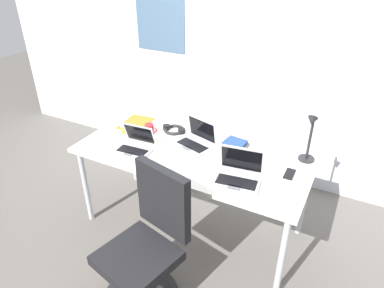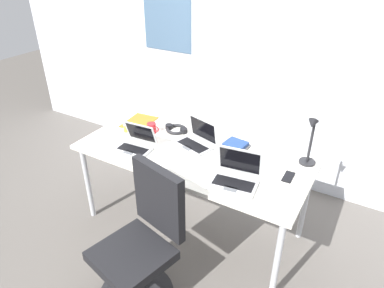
# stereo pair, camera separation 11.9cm
# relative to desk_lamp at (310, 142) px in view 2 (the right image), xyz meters

# --- Properties ---
(ground_plane) EXTENTS (12.00, 12.00, 0.00)m
(ground_plane) POSITION_rel_desk_lamp_xyz_m (-0.80, -0.28, -0.94)
(ground_plane) COLOR #56514C
(wall_back) EXTENTS (6.00, 0.13, 2.60)m
(wall_back) POSITION_rel_desk_lamp_xyz_m (-0.80, 0.82, 0.36)
(wall_back) COLOR silver
(wall_back) RESTS_ON ground_plane
(desk) EXTENTS (1.80, 0.80, 0.74)m
(desk) POSITION_rel_desk_lamp_xyz_m (-0.80, -0.28, -0.25)
(desk) COLOR silver
(desk) RESTS_ON ground_plane
(desk_lamp) EXTENTS (0.12, 0.18, 0.40)m
(desk_lamp) POSITION_rel_desk_lamp_xyz_m (0.00, 0.00, 0.00)
(desk_lamp) COLOR black
(desk_lamp) RESTS_ON desk
(laptop_front_right) EXTENTS (0.28, 0.26, 0.19)m
(laptop_front_right) POSITION_rel_desk_lamp_xyz_m (-1.21, -0.45, -0.16)
(laptop_front_right) COLOR #B7BABC
(laptop_front_right) RESTS_ON desk
(laptop_back_right) EXTENTS (0.34, 0.31, 0.22)m
(laptop_back_right) POSITION_rel_desk_lamp_xyz_m (-0.83, -0.17, -0.15)
(laptop_back_right) COLOR #B7BABC
(laptop_back_right) RESTS_ON desk
(laptop_near_lamp) EXTENTS (0.34, 0.30, 0.23)m
(laptop_near_lamp) POSITION_rel_desk_lamp_xyz_m (-0.36, -0.46, -0.15)
(laptop_near_lamp) COLOR #B7BABC
(laptop_near_lamp) RESTS_ON desk
(computer_mouse) EXTENTS (0.07, 0.10, 0.03)m
(computer_mouse) POSITION_rel_desk_lamp_xyz_m (-0.32, -0.20, -0.18)
(computer_mouse) COLOR black
(computer_mouse) RESTS_ON desk
(cell_phone) EXTENTS (0.07, 0.14, 0.01)m
(cell_phone) POSITION_rel_desk_lamp_xyz_m (-0.06, -0.22, -0.19)
(cell_phone) COLOR black
(cell_phone) RESTS_ON desk
(headphones) EXTENTS (0.21, 0.18, 0.04)m
(headphones) POSITION_rel_desk_lamp_xyz_m (-1.10, -0.03, -0.18)
(headphones) COLOR black
(headphones) RESTS_ON desk
(pill_bottle) EXTENTS (0.04, 0.04, 0.08)m
(pill_bottle) POSITION_rel_desk_lamp_xyz_m (-1.46, -0.26, -0.16)
(pill_bottle) COLOR gold
(pill_bottle) RESTS_ON desk
(book_stack) EXTENTS (0.19, 0.16, 0.05)m
(book_stack) POSITION_rel_desk_lamp_xyz_m (-0.54, -0.03, -0.17)
(book_stack) COLOR #4C4C51
(book_stack) RESTS_ON desk
(paper_folder_mid_desk) EXTENTS (0.26, 0.33, 0.01)m
(paper_folder_mid_desk) POSITION_rel_desk_lamp_xyz_m (-1.48, -0.06, -0.19)
(paper_folder_mid_desk) COLOR orange
(paper_folder_mid_desk) RESTS_ON desk
(coffee_mug) EXTENTS (0.11, 0.08, 0.09)m
(coffee_mug) POSITION_rel_desk_lamp_xyz_m (-1.26, -0.16, -0.15)
(coffee_mug) COLOR #B21E23
(coffee_mug) RESTS_ON desk
(office_chair) EXTENTS (0.53, 0.59, 0.97)m
(office_chair) POSITION_rel_desk_lamp_xyz_m (-0.75, -1.02, -0.54)
(office_chair) COLOR black
(office_chair) RESTS_ON ground_plane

